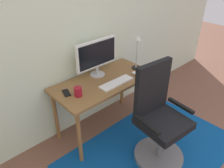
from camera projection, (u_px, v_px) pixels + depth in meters
wall_back at (75, 26)px, 2.46m from camera, size 6.00×0.10×2.60m
area_rug at (151, 152)px, 2.58m from camera, size 1.99×1.29×0.01m
desk at (104, 86)px, 2.63m from camera, size 1.23×0.60×0.72m
monitor at (97, 55)px, 2.57m from camera, size 0.57×0.18×0.44m
keyboard at (116, 83)px, 2.52m from camera, size 0.43×0.13×0.02m
computer_mouse at (135, 73)px, 2.70m from camera, size 0.06×0.10×0.03m
coffee_cup at (78, 92)px, 2.28m from camera, size 0.08×0.08×0.10m
cell_phone at (66, 93)px, 2.35m from camera, size 0.11×0.15×0.01m
desk_lamp at (137, 46)px, 2.70m from camera, size 0.11×0.11×0.45m
office_chair at (158, 124)px, 2.33m from camera, size 0.57×0.55×1.11m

